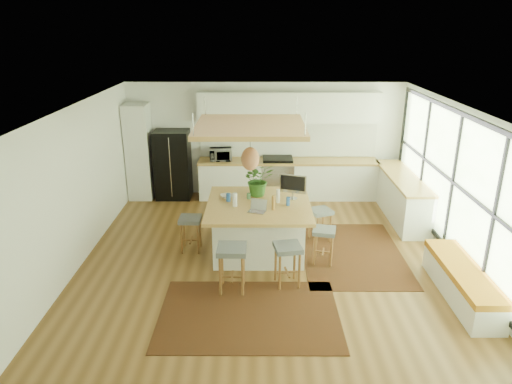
{
  "coord_description": "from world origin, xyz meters",
  "views": [
    {
      "loc": [
        -0.17,
        -7.44,
        3.98
      ],
      "look_at": [
        -0.2,
        0.5,
        1.1
      ],
      "focal_mm": 32.83,
      "sensor_mm": 36.0,
      "label": 1
    }
  ],
  "objects_px": {
    "island": "(259,227)",
    "stool_right_front": "(324,244)",
    "laptop": "(257,205)",
    "fridge": "(173,160)",
    "monitor": "(293,185)",
    "stool_near_left": "(232,270)",
    "microwave": "(221,153)",
    "stool_right_back": "(320,223)",
    "island_plant": "(258,183)",
    "stool_left_side": "(191,233)",
    "stool_near_right": "(287,265)"
  },
  "relations": [
    {
      "from": "island_plant",
      "to": "stool_left_side",
      "type": "bearing_deg",
      "value": -160.58
    },
    {
      "from": "stool_right_back",
      "to": "island_plant",
      "type": "height_order",
      "value": "island_plant"
    },
    {
      "from": "stool_near_right",
      "to": "laptop",
      "type": "relative_size",
      "value": 2.26
    },
    {
      "from": "fridge",
      "to": "island",
      "type": "xyz_separation_m",
      "value": [
        2.03,
        -2.82,
        -0.46
      ]
    },
    {
      "from": "island",
      "to": "stool_near_right",
      "type": "distance_m",
      "value": 1.3
    },
    {
      "from": "fridge",
      "to": "laptop",
      "type": "height_order",
      "value": "fridge"
    },
    {
      "from": "stool_near_right",
      "to": "stool_right_back",
      "type": "distance_m",
      "value": 1.79
    },
    {
      "from": "stool_near_left",
      "to": "stool_right_back",
      "type": "distance_m",
      "value": 2.41
    },
    {
      "from": "stool_right_back",
      "to": "laptop",
      "type": "bearing_deg",
      "value": -145.62
    },
    {
      "from": "fridge",
      "to": "stool_left_side",
      "type": "xyz_separation_m",
      "value": [
        0.79,
        -2.82,
        -0.57
      ]
    },
    {
      "from": "stool_near_left",
      "to": "stool_right_front",
      "type": "bearing_deg",
      "value": 30.7
    },
    {
      "from": "fridge",
      "to": "monitor",
      "type": "xyz_separation_m",
      "value": [
        2.65,
        -2.58,
        0.26
      ]
    },
    {
      "from": "stool_near_left",
      "to": "microwave",
      "type": "distance_m",
      "value": 4.29
    },
    {
      "from": "stool_right_front",
      "to": "island_plant",
      "type": "xyz_separation_m",
      "value": [
        -1.14,
        0.9,
        0.82
      ]
    },
    {
      "from": "stool_near_left",
      "to": "stool_right_front",
      "type": "xyz_separation_m",
      "value": [
        1.55,
        0.92,
        0.0
      ]
    },
    {
      "from": "stool_near_right",
      "to": "laptop",
      "type": "bearing_deg",
      "value": 121.24
    },
    {
      "from": "island",
      "to": "stool_right_back",
      "type": "bearing_deg",
      "value": 19.84
    },
    {
      "from": "fridge",
      "to": "microwave",
      "type": "distance_m",
      "value": 1.15
    },
    {
      "from": "island",
      "to": "island_plant",
      "type": "relative_size",
      "value": 3.0
    },
    {
      "from": "stool_near_left",
      "to": "monitor",
      "type": "height_order",
      "value": "monitor"
    },
    {
      "from": "stool_left_side",
      "to": "laptop",
      "type": "relative_size",
      "value": 2.13
    },
    {
      "from": "stool_left_side",
      "to": "monitor",
      "type": "xyz_separation_m",
      "value": [
        1.87,
        0.24,
        0.83
      ]
    },
    {
      "from": "stool_near_left",
      "to": "monitor",
      "type": "bearing_deg",
      "value": 57.36
    },
    {
      "from": "stool_right_front",
      "to": "stool_right_back",
      "type": "distance_m",
      "value": 0.89
    },
    {
      "from": "fridge",
      "to": "stool_right_front",
      "type": "distance_m",
      "value": 4.59
    },
    {
      "from": "stool_near_left",
      "to": "stool_right_back",
      "type": "relative_size",
      "value": 1.18
    },
    {
      "from": "stool_left_side",
      "to": "laptop",
      "type": "xyz_separation_m",
      "value": [
        1.21,
        -0.4,
        0.7
      ]
    },
    {
      "from": "stool_right_front",
      "to": "laptop",
      "type": "bearing_deg",
      "value": 177.05
    },
    {
      "from": "island",
      "to": "monitor",
      "type": "relative_size",
      "value": 3.66
    },
    {
      "from": "fridge",
      "to": "stool_right_front",
      "type": "height_order",
      "value": "fridge"
    },
    {
      "from": "monitor",
      "to": "fridge",
      "type": "bearing_deg",
      "value": 154.47
    },
    {
      "from": "laptop",
      "to": "island_plant",
      "type": "bearing_deg",
      "value": 107.52
    },
    {
      "from": "stool_near_left",
      "to": "laptop",
      "type": "distance_m",
      "value": 1.26
    },
    {
      "from": "stool_right_front",
      "to": "microwave",
      "type": "distance_m",
      "value": 3.92
    },
    {
      "from": "laptop",
      "to": "island_plant",
      "type": "distance_m",
      "value": 0.85
    },
    {
      "from": "island",
      "to": "laptop",
      "type": "relative_size",
      "value": 5.99
    },
    {
      "from": "stool_near_left",
      "to": "stool_left_side",
      "type": "height_order",
      "value": "stool_near_left"
    },
    {
      "from": "stool_right_front",
      "to": "monitor",
      "type": "relative_size",
      "value": 1.27
    },
    {
      "from": "fridge",
      "to": "stool_left_side",
      "type": "height_order",
      "value": "fridge"
    },
    {
      "from": "stool_right_front",
      "to": "monitor",
      "type": "distance_m",
      "value": 1.2
    },
    {
      "from": "stool_near_right",
      "to": "monitor",
      "type": "distance_m",
      "value": 1.68
    },
    {
      "from": "island",
      "to": "stool_near_left",
      "type": "xyz_separation_m",
      "value": [
        -0.41,
        -1.38,
        -0.11
      ]
    },
    {
      "from": "laptop",
      "to": "monitor",
      "type": "distance_m",
      "value": 0.93
    },
    {
      "from": "island",
      "to": "stool_right_back",
      "type": "height_order",
      "value": "island"
    },
    {
      "from": "island",
      "to": "laptop",
      "type": "xyz_separation_m",
      "value": [
        -0.03,
        -0.4,
        0.58
      ]
    },
    {
      "from": "stool_left_side",
      "to": "island_plant",
      "type": "distance_m",
      "value": 1.55
    },
    {
      "from": "island",
      "to": "stool_right_front",
      "type": "distance_m",
      "value": 1.23
    },
    {
      "from": "island",
      "to": "monitor",
      "type": "bearing_deg",
      "value": 21.05
    },
    {
      "from": "stool_left_side",
      "to": "microwave",
      "type": "xyz_separation_m",
      "value": [
        0.35,
        2.81,
        0.74
      ]
    },
    {
      "from": "fridge",
      "to": "stool_near_right",
      "type": "height_order",
      "value": "fridge"
    }
  ]
}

